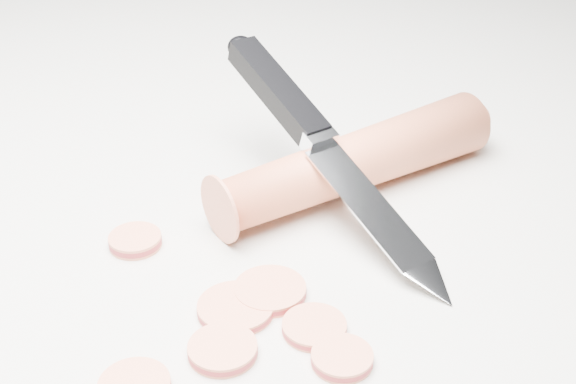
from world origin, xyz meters
The scene contains 9 objects.
ground centered at (0.00, 0.00, 0.00)m, with size 2.40×2.40×0.00m, color beige.
carrot centered at (-0.02, 0.11, 0.02)m, with size 0.04×0.04×0.20m, color #D45D39.
carrot_slice_0 centered at (-0.10, -0.01, 0.00)m, with size 0.03×0.03×0.01m, color #E27552.
carrot_slice_2 centered at (-0.01, -0.01, 0.00)m, with size 0.04×0.04×0.01m, color #E27552.
carrot_slice_3 centered at (0.05, -0.03, 0.00)m, with size 0.03×0.03×0.01m, color #E27552.
carrot_slice_4 centered at (0.03, -0.02, 0.00)m, with size 0.03×0.03×0.01m, color #E27552.
carrot_slice_5 centered at (-0.02, -0.03, 0.00)m, with size 0.04×0.04×0.01m, color #E27552.
carrot_slice_7 centered at (0.00, -0.06, 0.00)m, with size 0.03×0.03×0.01m, color #E27552.
kitchen_knife centered at (-0.02, 0.08, 0.04)m, with size 0.22×0.12×0.08m, color silver, non-canonical shape.
Camera 1 is at (0.18, -0.29, 0.28)m, focal length 50.00 mm.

